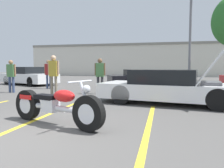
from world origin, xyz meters
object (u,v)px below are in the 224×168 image
(spectator_far_lot, at_px, (11,73))
(parked_car_mid_row, at_px, (144,79))
(light_pole, at_px, (191,29))
(show_car_hood_open, at_px, (170,87))
(motorcycle, at_px, (55,106))
(spectator_near_motorcycle, at_px, (49,72))
(spectator_by_show_car, at_px, (100,73))
(spectator_midground, at_px, (54,72))
(parked_car_left_row, at_px, (28,76))

(spectator_far_lot, bearing_deg, parked_car_mid_row, 33.77)
(light_pole, relative_size, show_car_hood_open, 1.47)
(light_pole, xyz_separation_m, motorcycle, (-4.32, -13.00, -3.64))
(parked_car_mid_row, distance_m, spectator_far_lot, 7.41)
(spectator_near_motorcycle, bearing_deg, spectator_by_show_car, -25.03)
(show_car_hood_open, bearing_deg, spectator_midground, 179.78)
(parked_car_left_row, distance_m, spectator_near_motorcycle, 3.67)
(show_car_hood_open, bearing_deg, spectator_by_show_car, 156.91)
(spectator_by_show_car, relative_size, spectator_midground, 0.94)
(motorcycle, relative_size, show_car_hood_open, 0.50)
(show_car_hood_open, distance_m, parked_car_mid_row, 5.79)
(light_pole, distance_m, spectator_midground, 11.32)
(light_pole, xyz_separation_m, show_car_hood_open, (-1.79, -9.52, -3.49))
(motorcycle, xyz_separation_m, spectator_far_lot, (-4.95, 5.01, 0.52))
(show_car_hood_open, bearing_deg, parked_car_left_row, 157.90)
(light_pole, bearing_deg, spectator_far_lot, -139.22)
(motorcycle, height_order, parked_car_mid_row, parked_car_mid_row)
(show_car_hood_open, distance_m, spectator_near_motorcycle, 7.61)
(spectator_by_show_car, height_order, spectator_far_lot, spectator_by_show_car)
(spectator_near_motorcycle, relative_size, spectator_by_show_car, 1.00)
(light_pole, relative_size, spectator_far_lot, 4.62)
(show_car_hood_open, xyz_separation_m, spectator_by_show_car, (-3.09, 2.00, 0.41))
(spectator_near_motorcycle, height_order, spectator_by_show_car, spectator_by_show_car)
(spectator_by_show_car, bearing_deg, show_car_hood_open, -32.93)
(spectator_by_show_car, xyz_separation_m, spectator_midground, (-1.77, -1.14, 0.07))
(motorcycle, distance_m, parked_car_mid_row, 9.20)
(parked_car_mid_row, bearing_deg, parked_car_left_row, 154.20)
(parked_car_mid_row, bearing_deg, light_pole, 27.49)
(motorcycle, bearing_deg, show_car_hood_open, 73.40)
(spectator_near_motorcycle, distance_m, spectator_by_show_car, 3.94)
(parked_car_mid_row, relative_size, spectator_by_show_car, 2.85)
(show_car_hood_open, height_order, spectator_by_show_car, show_car_hood_open)
(spectator_near_motorcycle, bearing_deg, motorcycle, -59.97)
(light_pole, bearing_deg, spectator_by_show_car, -122.98)
(light_pole, distance_m, motorcycle, 14.18)
(light_pole, xyz_separation_m, spectator_by_show_car, (-4.88, -7.52, -3.08))
(motorcycle, relative_size, parked_car_mid_row, 0.53)
(light_pole, distance_m, parked_car_left_row, 12.36)
(parked_car_mid_row, distance_m, spectator_by_show_car, 4.06)
(spectator_by_show_car, bearing_deg, motorcycle, -84.16)
(spectator_near_motorcycle, bearing_deg, parked_car_mid_row, 20.27)
(spectator_midground, bearing_deg, motorcycle, -61.83)
(parked_car_mid_row, height_order, spectator_by_show_car, spectator_by_show_car)
(parked_car_left_row, height_order, spectator_midground, spectator_midground)
(show_car_hood_open, xyz_separation_m, spectator_near_motorcycle, (-6.66, 3.67, 0.40))
(light_pole, relative_size, parked_car_mid_row, 1.56)
(motorcycle, height_order, spectator_near_motorcycle, spectator_near_motorcycle)
(parked_car_left_row, distance_m, spectator_far_lot, 4.87)
(parked_car_mid_row, distance_m, spectator_near_motorcycle, 5.70)
(parked_car_left_row, bearing_deg, parked_car_mid_row, 20.01)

